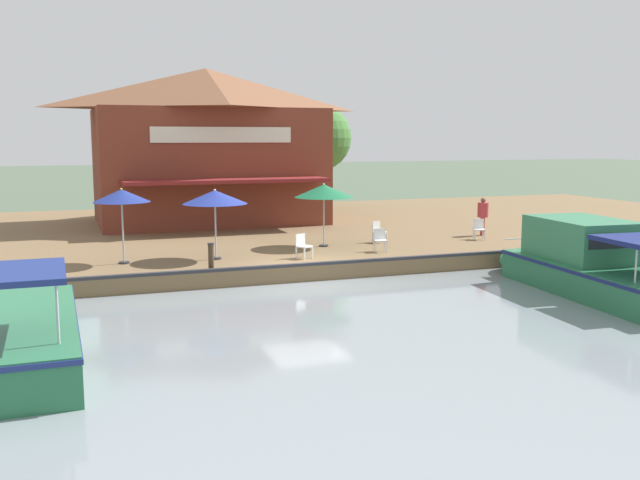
{
  "coord_description": "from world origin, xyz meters",
  "views": [
    {
      "loc": [
        21.8,
        -7.45,
        4.8
      ],
      "look_at": [
        -1.0,
        0.87,
        1.3
      ],
      "focal_mm": 40.0,
      "sensor_mm": 36.0,
      "label": 1
    }
  ],
  "objects_px": {
    "mooring_post": "(211,257)",
    "patio_umbrella_back_row": "(121,196)",
    "cafe_chair_beside_entrance": "(479,228)",
    "person_near_entrance": "(483,212)",
    "cafe_chair_back_row_seat": "(380,239)",
    "waterfront_restaurant": "(207,145)",
    "cafe_chair_far_corner_seat": "(378,231)",
    "patio_umbrella_near_quay_edge": "(324,191)",
    "motorboat_far_downstream": "(588,265)",
    "patio_umbrella_far_corner": "(215,197)",
    "cafe_chair_mid_patio": "(303,245)",
    "motorboat_second_along": "(17,329)",
    "tree_downstream_bank": "(318,140)"
  },
  "relations": [
    {
      "from": "waterfront_restaurant",
      "to": "cafe_chair_back_row_seat",
      "type": "height_order",
      "value": "waterfront_restaurant"
    },
    {
      "from": "patio_umbrella_back_row",
      "to": "cafe_chair_beside_entrance",
      "type": "distance_m",
      "value": 14.48
    },
    {
      "from": "patio_umbrella_near_quay_edge",
      "to": "motorboat_far_downstream",
      "type": "height_order",
      "value": "patio_umbrella_near_quay_edge"
    },
    {
      "from": "patio_umbrella_back_row",
      "to": "motorboat_second_along",
      "type": "bearing_deg",
      "value": -20.44
    },
    {
      "from": "cafe_chair_back_row_seat",
      "to": "tree_downstream_bank",
      "type": "bearing_deg",
      "value": 168.13
    },
    {
      "from": "motorboat_far_downstream",
      "to": "waterfront_restaurant",
      "type": "bearing_deg",
      "value": -154.68
    },
    {
      "from": "waterfront_restaurant",
      "to": "patio_umbrella_near_quay_edge",
      "type": "relative_size",
      "value": 4.57
    },
    {
      "from": "patio_umbrella_near_quay_edge",
      "to": "cafe_chair_far_corner_seat",
      "type": "distance_m",
      "value": 2.97
    },
    {
      "from": "motorboat_second_along",
      "to": "tree_downstream_bank",
      "type": "height_order",
      "value": "tree_downstream_bank"
    },
    {
      "from": "cafe_chair_mid_patio",
      "to": "motorboat_second_along",
      "type": "distance_m",
      "value": 11.22
    },
    {
      "from": "patio_umbrella_near_quay_edge",
      "to": "cafe_chair_back_row_seat",
      "type": "xyz_separation_m",
      "value": [
        1.89,
        1.52,
        -1.69
      ]
    },
    {
      "from": "motorboat_second_along",
      "to": "cafe_chair_back_row_seat",
      "type": "bearing_deg",
      "value": 120.87
    },
    {
      "from": "waterfront_restaurant",
      "to": "person_near_entrance",
      "type": "height_order",
      "value": "waterfront_restaurant"
    },
    {
      "from": "patio_umbrella_back_row",
      "to": "cafe_chair_far_corner_seat",
      "type": "xyz_separation_m",
      "value": [
        -1.48,
        10.07,
        -1.8
      ]
    },
    {
      "from": "patio_umbrella_near_quay_edge",
      "to": "patio_umbrella_far_corner",
      "type": "distance_m",
      "value": 4.78
    },
    {
      "from": "motorboat_second_along",
      "to": "cafe_chair_far_corner_seat",
      "type": "bearing_deg",
      "value": 125.71
    },
    {
      "from": "waterfront_restaurant",
      "to": "patio_umbrella_far_corner",
      "type": "xyz_separation_m",
      "value": [
        11.24,
        -1.98,
        -1.68
      ]
    },
    {
      "from": "patio_umbrella_far_corner",
      "to": "motorboat_far_downstream",
      "type": "height_order",
      "value": "patio_umbrella_far_corner"
    },
    {
      "from": "cafe_chair_back_row_seat",
      "to": "cafe_chair_far_corner_seat",
      "type": "relative_size",
      "value": 1.0
    },
    {
      "from": "motorboat_far_downstream",
      "to": "cafe_chair_back_row_seat",
      "type": "bearing_deg",
      "value": -144.7
    },
    {
      "from": "cafe_chair_mid_patio",
      "to": "tree_downstream_bank",
      "type": "relative_size",
      "value": 0.14
    },
    {
      "from": "person_near_entrance",
      "to": "tree_downstream_bank",
      "type": "relative_size",
      "value": 0.27
    },
    {
      "from": "patio_umbrella_near_quay_edge",
      "to": "mooring_post",
      "type": "relative_size",
      "value": 2.78
    },
    {
      "from": "cafe_chair_mid_patio",
      "to": "cafe_chair_back_row_seat",
      "type": "relative_size",
      "value": 1.0
    },
    {
      "from": "cafe_chair_mid_patio",
      "to": "mooring_post",
      "type": "distance_m",
      "value": 3.69
    },
    {
      "from": "waterfront_restaurant",
      "to": "motorboat_far_downstream",
      "type": "height_order",
      "value": "waterfront_restaurant"
    },
    {
      "from": "motorboat_far_downstream",
      "to": "patio_umbrella_near_quay_edge",
      "type": "bearing_deg",
      "value": -143.86
    },
    {
      "from": "patio_umbrella_far_corner",
      "to": "cafe_chair_beside_entrance",
      "type": "bearing_deg",
      "value": 95.35
    },
    {
      "from": "patio_umbrella_back_row",
      "to": "cafe_chair_far_corner_seat",
      "type": "relative_size",
      "value": 2.99
    },
    {
      "from": "cafe_chair_mid_patio",
      "to": "cafe_chair_back_row_seat",
      "type": "height_order",
      "value": "same"
    },
    {
      "from": "waterfront_restaurant",
      "to": "cafe_chair_back_row_seat",
      "type": "bearing_deg",
      "value": 19.3
    },
    {
      "from": "patio_umbrella_back_row",
      "to": "tree_downstream_bank",
      "type": "height_order",
      "value": "tree_downstream_bank"
    },
    {
      "from": "cafe_chair_beside_entrance",
      "to": "person_near_entrance",
      "type": "bearing_deg",
      "value": 140.78
    },
    {
      "from": "waterfront_restaurant",
      "to": "cafe_chair_beside_entrance",
      "type": "bearing_deg",
      "value": 42.31
    },
    {
      "from": "cafe_chair_back_row_seat",
      "to": "cafe_chair_mid_patio",
      "type": "bearing_deg",
      "value": -82.28
    },
    {
      "from": "patio_umbrella_back_row",
      "to": "cafe_chair_back_row_seat",
      "type": "relative_size",
      "value": 2.99
    },
    {
      "from": "cafe_chair_mid_patio",
      "to": "motorboat_second_along",
      "type": "xyz_separation_m",
      "value": [
        6.79,
        -8.92,
        -0.45
      ]
    },
    {
      "from": "mooring_post",
      "to": "patio_umbrella_back_row",
      "type": "bearing_deg",
      "value": -132.19
    },
    {
      "from": "mooring_post",
      "to": "tree_downstream_bank",
      "type": "bearing_deg",
      "value": 150.58
    },
    {
      "from": "person_near_entrance",
      "to": "patio_umbrella_near_quay_edge",
      "type": "bearing_deg",
      "value": -85.27
    },
    {
      "from": "mooring_post",
      "to": "cafe_chair_far_corner_seat",
      "type": "bearing_deg",
      "value": 116.38
    },
    {
      "from": "motorboat_far_downstream",
      "to": "motorboat_second_along",
      "type": "height_order",
      "value": "motorboat_second_along"
    },
    {
      "from": "cafe_chair_beside_entrance",
      "to": "cafe_chair_back_row_seat",
      "type": "xyz_separation_m",
      "value": [
        1.47,
        -5.19,
        0.0
      ]
    },
    {
      "from": "patio_umbrella_near_quay_edge",
      "to": "patio_umbrella_back_row",
      "type": "distance_m",
      "value": 7.74
    },
    {
      "from": "waterfront_restaurant",
      "to": "motorboat_second_along",
      "type": "bearing_deg",
      "value": -22.96
    },
    {
      "from": "tree_downstream_bank",
      "to": "patio_umbrella_near_quay_edge",
      "type": "bearing_deg",
      "value": -18.98
    },
    {
      "from": "motorboat_far_downstream",
      "to": "motorboat_second_along",
      "type": "xyz_separation_m",
      "value": [
        1.11,
        -16.4,
        -0.24
      ]
    },
    {
      "from": "waterfront_restaurant",
      "to": "motorboat_second_along",
      "type": "xyz_separation_m",
      "value": [
        18.88,
        -8.0,
        -3.81
      ]
    },
    {
      "from": "cafe_chair_back_row_seat",
      "to": "motorboat_far_downstream",
      "type": "xyz_separation_m",
      "value": [
        6.11,
        4.32,
        -0.21
      ]
    },
    {
      "from": "waterfront_restaurant",
      "to": "person_near_entrance",
      "type": "bearing_deg",
      "value": 47.9
    }
  ]
}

